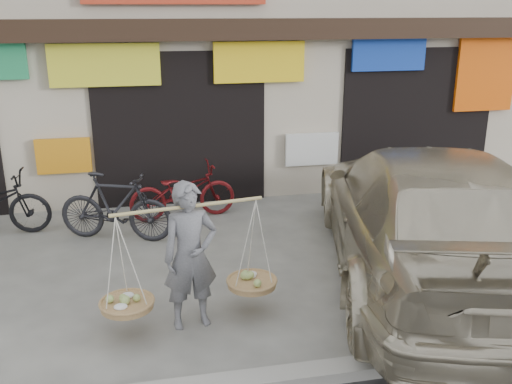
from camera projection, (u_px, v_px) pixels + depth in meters
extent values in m
plane|color=gray|center=(207.00, 291.00, 7.19)|extent=(70.00, 70.00, 0.00)
cube|color=gray|center=(233.00, 384.00, 5.31)|extent=(70.00, 0.25, 0.12)
cube|color=#BAAD97|center=(165.00, 2.00, 12.16)|extent=(14.00, 6.00, 7.00)
cube|color=black|center=(177.00, 30.00, 9.36)|extent=(14.00, 0.35, 0.35)
cube|color=black|center=(179.00, 127.00, 10.26)|extent=(3.00, 0.60, 2.70)
cube|color=black|center=(411.00, 118.00, 11.13)|extent=(3.00, 0.60, 2.70)
cube|color=yellow|center=(105.00, 65.00, 9.37)|extent=(1.80, 0.08, 0.70)
cube|color=yellow|center=(259.00, 62.00, 9.87)|extent=(1.60, 0.08, 0.70)
cube|color=#153DB3|center=(389.00, 54.00, 10.30)|extent=(1.40, 0.08, 0.60)
cube|color=#F15709|center=(486.00, 74.00, 10.81)|extent=(1.20, 0.08, 1.40)
cube|color=orange|center=(64.00, 156.00, 9.68)|extent=(0.90, 0.08, 0.60)
cube|color=silver|center=(312.00, 149.00, 10.56)|extent=(1.00, 0.08, 0.60)
imported|color=slate|center=(190.00, 256.00, 6.18)|extent=(0.66, 0.49, 1.67)
cylinder|color=tan|center=(188.00, 206.00, 6.01)|extent=(1.64, 0.29, 0.04)
cylinder|color=#A88150|center=(127.00, 304.00, 6.09)|extent=(0.56, 0.56, 0.07)
ellipsoid|color=#A5BF66|center=(127.00, 299.00, 6.07)|extent=(0.39, 0.39, 0.10)
cylinder|color=#A88150|center=(252.00, 283.00, 6.56)|extent=(0.56, 0.56, 0.07)
ellipsoid|color=#A5BF66|center=(252.00, 278.00, 6.54)|extent=(0.39, 0.39, 0.10)
imported|color=#242529|center=(115.00, 207.00, 8.61)|extent=(1.84, 1.10, 1.07)
imported|color=#611013|center=(183.00, 191.00, 9.53)|extent=(1.85, 0.83, 0.94)
imported|color=beige|center=(428.00, 214.00, 7.29)|extent=(3.90, 6.48, 1.76)
cube|color=black|center=(388.00, 176.00, 10.13)|extent=(1.67, 0.52, 0.45)
cube|color=silver|center=(387.00, 180.00, 10.23)|extent=(0.44, 0.13, 0.12)
ellipsoid|color=red|center=(120.00, 298.00, 6.85)|extent=(0.31, 0.25, 0.14)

